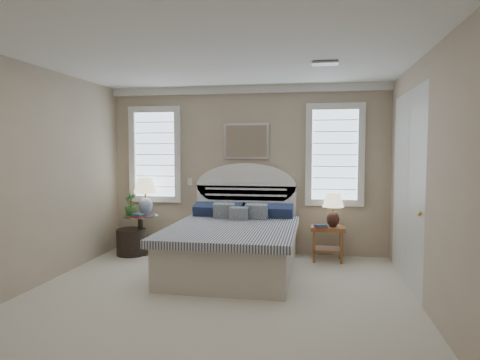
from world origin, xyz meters
name	(u,v)px	position (x,y,z in m)	size (l,w,h in m)	color
floor	(209,306)	(0.00, 0.00, 0.00)	(4.50, 5.00, 0.01)	beige
ceiling	(208,50)	(0.00, 0.00, 2.70)	(4.50, 5.00, 0.01)	white
wall_back	(246,170)	(0.00, 2.50, 1.35)	(4.50, 0.02, 2.70)	tan
wall_left	(17,178)	(-2.25, 0.00, 1.35)	(0.02, 5.00, 2.70)	tan
wall_right	(436,184)	(2.25, 0.00, 1.35)	(0.02, 5.00, 2.70)	tan
crown_molding	(246,90)	(0.00, 2.46, 2.64)	(4.50, 0.08, 0.12)	white
hvac_vent	(325,64)	(1.20, 0.80, 2.68)	(0.30, 0.20, 0.02)	#B2B2B2
switch_plate	(190,182)	(-0.95, 2.48, 1.15)	(0.08, 0.01, 0.12)	white
window_left	(155,155)	(-1.55, 2.48, 1.60)	(0.90, 0.06, 1.60)	silver
window_right	(335,155)	(1.40, 2.48, 1.60)	(0.90, 0.06, 1.60)	silver
painting	(246,141)	(0.00, 2.46, 1.82)	(0.74, 0.04, 0.58)	silver
closet_door	(407,188)	(2.23, 1.20, 1.20)	(0.02, 1.80, 2.40)	silver
bed	(235,242)	(0.00, 1.46, 0.39)	(1.72, 2.28, 1.47)	#B5AE9F
side_table_left	(141,230)	(-1.65, 2.05, 0.39)	(0.56, 0.56, 0.63)	black
nightstand_right	(328,236)	(1.30, 2.15, 0.39)	(0.50, 0.40, 0.53)	#9E6433
floor_pot	(131,242)	(-1.78, 1.98, 0.21)	(0.46, 0.46, 0.42)	black
lamp_left	(145,192)	(-1.62, 2.19, 1.00)	(0.38, 0.38, 0.61)	silver
lamp_right	(333,206)	(1.37, 2.12, 0.84)	(0.37, 0.37, 0.52)	black
potted_plant	(131,204)	(-1.81, 2.04, 0.80)	(0.20, 0.20, 0.35)	#317A34
books_left	(139,216)	(-1.60, 1.86, 0.66)	(0.24, 0.21, 0.06)	maroon
books_right	(321,226)	(1.19, 2.00, 0.55)	(0.20, 0.16, 0.05)	maroon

